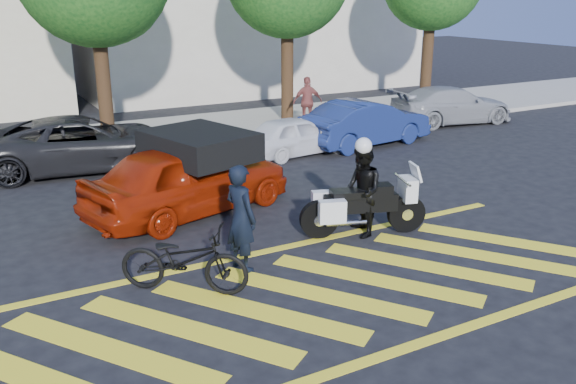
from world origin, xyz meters
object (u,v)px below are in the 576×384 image
bicycle (184,260)px  parked_right (366,123)px  officer_bike (241,218)px  parked_mid_right (296,136)px  red_convertible (189,178)px  parked_far_right (451,105)px  police_motorcycle (362,205)px  parked_mid_left (83,143)px  officer_moto (362,191)px

bicycle → parked_right: size_ratio=0.49×
officer_bike → parked_mid_right: (4.67, 6.35, -0.36)m
officer_bike → red_convertible: (0.19, 3.12, -0.15)m
officer_bike → parked_far_right: bearing=-71.9°
bicycle → red_convertible: bearing=16.6°
police_motorcycle → red_convertible: 3.79m
parked_mid_left → parked_far_right: parked_mid_left is taller
bicycle → parked_right: 10.67m
officer_bike → parked_mid_left: 7.84m
parked_mid_right → parked_far_right: (7.21, 1.27, 0.09)m
parked_mid_right → parked_far_right: size_ratio=0.74×
bicycle → parked_right: parked_right is taller
officer_bike → parked_right: bearing=-63.0°
parked_mid_right → parked_right: bearing=-95.8°
officer_bike → red_convertible: 3.13m
officer_moto → parked_mid_right: 6.38m
police_motorcycle → parked_far_right: (9.16, 7.32, 0.06)m
bicycle → parked_right: (8.31, 6.68, 0.16)m
parked_right → parked_far_right: size_ratio=0.93×
officer_bike → red_convertible: size_ratio=0.40×
parked_mid_left → parked_mid_right: bearing=-96.2°
officer_bike → parked_mid_right: size_ratio=0.55×
bicycle → parked_mid_left: parked_mid_left is taller
police_motorcycle → parked_right: parked_right is taller
parked_right → parked_far_right: parked_right is taller
police_motorcycle → officer_moto: officer_moto is taller
parked_right → parked_mid_left: bearing=73.5°
parked_far_right → parked_mid_right: bearing=107.6°
parked_mid_right → bicycle: bearing=133.1°
bicycle → red_convertible: red_convertible is taller
officer_moto → red_convertible: officer_moto is taller
parked_mid_right → officer_moto: bearing=156.2°
police_motorcycle → red_convertible: size_ratio=0.53×
police_motorcycle → officer_moto: bearing=-128.1°
officer_bike → police_motorcycle: size_ratio=0.76×
red_convertible → parked_right: bearing=-81.1°
officer_bike → bicycle: (-1.15, -0.33, -0.39)m
red_convertible → parked_mid_left: (-1.32, 4.64, -0.07)m
red_convertible → parked_right: red_convertible is taller
parked_mid_left → red_convertible: bearing=-156.7°
police_motorcycle → parked_mid_left: parked_mid_left is taller
parked_mid_left → parked_right: bearing=-92.1°
bicycle → parked_mid_right: bearing=-3.1°
bicycle → police_motorcycle: police_motorcycle is taller
parked_far_right → police_motorcycle: bearing=136.2°
parked_mid_right → police_motorcycle: bearing=156.3°
police_motorcycle → parked_mid_right: (1.95, 6.05, -0.03)m
bicycle → police_motorcycle: (3.87, 0.63, 0.06)m
parked_mid_right → parked_right: (2.50, 0.00, 0.13)m
bicycle → officer_moto: bearing=-43.0°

